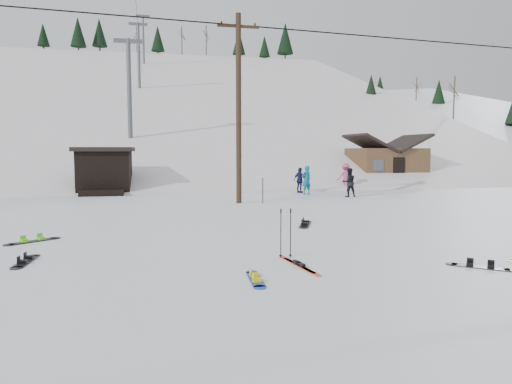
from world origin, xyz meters
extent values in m
plane|color=white|center=(0.00, 0.00, 0.00)|extent=(200.00, 200.00, 0.00)
cube|color=white|center=(0.00, 55.00, -12.00)|extent=(60.00, 85.24, 65.97)
cube|color=white|center=(38.00, 50.00, -11.00)|extent=(45.66, 93.98, 54.59)
cylinder|color=#3A2819|center=(2.00, 14.00, 4.50)|extent=(0.26, 0.26, 9.00)
cube|color=#3A2819|center=(2.00, 14.00, 8.40)|extent=(2.00, 0.12, 0.12)
cylinder|color=black|center=(2.00, 14.00, 8.52)|extent=(0.08, 0.08, 0.12)
cylinder|color=#595B60|center=(3.10, 13.60, 0.90)|extent=(0.07, 0.07, 1.80)
cube|color=white|center=(3.10, 13.56, 1.55)|extent=(0.50, 0.04, 0.60)
cube|color=black|center=(-5.00, 21.00, 1.25)|extent=(3.00, 3.00, 2.50)
cube|color=black|center=(-5.00, 21.00, 2.62)|extent=(3.40, 3.40, 0.25)
cube|color=black|center=(-5.00, 19.20, 0.15)|extent=(2.40, 1.20, 0.30)
cylinder|color=#595B60|center=(-4.00, 30.00, 7.25)|extent=(0.36, 0.36, 8.00)
cube|color=#595B60|center=(-4.00, 30.00, 11.05)|extent=(2.20, 0.30, 0.30)
cylinder|color=#595B60|center=(-4.00, 50.00, 13.75)|extent=(0.36, 0.36, 8.00)
cube|color=#595B60|center=(-4.00, 50.00, 17.55)|extent=(2.20, 0.30, 0.30)
cylinder|color=#595B60|center=(-4.00, 70.00, 20.25)|extent=(0.36, 0.36, 8.00)
cube|color=#595B60|center=(-4.00, 70.00, 24.05)|extent=(2.20, 0.30, 0.30)
cube|color=brown|center=(15.00, 24.00, 1.35)|extent=(5.00, 4.00, 2.70)
cube|color=black|center=(13.65, 24.00, 3.05)|extent=(2.69, 4.40, 1.43)
cube|color=black|center=(16.35, 24.00, 3.05)|extent=(2.69, 4.40, 1.43)
cube|color=black|center=(15.00, 21.98, 1.10)|extent=(0.90, 0.06, 1.90)
cube|color=#1B40B1|center=(0.09, 0.91, 0.01)|extent=(0.30, 1.09, 0.02)
cylinder|color=#1B40B1|center=(0.11, 1.45, 0.01)|extent=(0.25, 0.25, 0.02)
cylinder|color=#1B40B1|center=(0.06, 0.37, 0.01)|extent=(0.25, 0.25, 0.02)
cube|color=yellow|center=(0.10, 1.10, 0.06)|extent=(0.18, 0.14, 0.07)
cube|color=yellow|center=(0.08, 0.71, 0.06)|extent=(0.18, 0.14, 0.07)
cube|color=red|center=(1.28, 1.68, 0.01)|extent=(0.40, 1.66, 0.02)
cube|color=black|center=(1.28, 1.68, 0.06)|extent=(0.14, 0.31, 0.08)
cube|color=red|center=(1.25, 1.85, 0.01)|extent=(0.40, 1.66, 0.02)
cube|color=black|center=(1.25, 1.85, 0.06)|extent=(0.14, 0.31, 0.08)
cylinder|color=black|center=(1.06, 2.60, 0.58)|extent=(0.02, 0.02, 1.16)
cylinder|color=black|center=(1.06, 2.60, 0.06)|extent=(0.09, 0.09, 0.01)
cylinder|color=black|center=(1.06, 2.60, 1.14)|extent=(0.03, 0.03, 0.11)
cylinder|color=black|center=(1.31, 2.60, 0.58)|extent=(0.02, 0.02, 1.16)
cylinder|color=black|center=(1.31, 2.60, 0.06)|extent=(0.09, 0.09, 0.01)
cylinder|color=black|center=(1.31, 2.60, 1.14)|extent=(0.03, 0.03, 0.11)
cube|color=black|center=(-4.84, 3.43, 0.01)|extent=(0.34, 1.19, 0.02)
cylinder|color=black|center=(-4.80, 4.02, 0.01)|extent=(0.27, 0.27, 0.02)
cylinder|color=black|center=(-4.87, 2.84, 0.01)|extent=(0.27, 0.27, 0.02)
cube|color=black|center=(-4.83, 3.64, 0.06)|extent=(0.20, 0.16, 0.08)
cube|color=black|center=(-4.85, 3.22, 0.06)|extent=(0.20, 0.16, 0.08)
cube|color=black|center=(-5.31, 5.92, 0.01)|extent=(1.20, 1.00, 0.03)
cylinder|color=black|center=(-4.80, 6.30, 0.01)|extent=(0.29, 0.29, 0.03)
cylinder|color=black|center=(-5.82, 5.54, 0.01)|extent=(0.29, 0.29, 0.03)
cube|color=#70E11A|center=(-5.13, 6.06, 0.07)|extent=(0.25, 0.26, 0.08)
cube|color=#70E11A|center=(-5.50, 5.78, 0.07)|extent=(0.25, 0.26, 0.08)
cube|color=black|center=(5.15, 0.82, 0.01)|extent=(1.06, 0.93, 0.02)
cylinder|color=black|center=(5.60, 0.45, 0.01)|extent=(0.26, 0.26, 0.02)
cylinder|color=black|center=(4.71, 1.18, 0.01)|extent=(0.26, 0.26, 0.02)
cube|color=black|center=(5.32, 0.69, 0.06)|extent=(0.23, 0.24, 0.08)
cube|color=black|center=(4.99, 0.95, 0.06)|extent=(0.23, 0.24, 0.08)
cube|color=black|center=(3.15, 7.12, 0.01)|extent=(0.82, 1.37, 0.03)
cylinder|color=black|center=(3.42, 7.75, 0.01)|extent=(0.31, 0.31, 0.03)
cylinder|color=black|center=(2.89, 6.49, 0.01)|extent=(0.31, 0.31, 0.03)
cube|color=black|center=(3.25, 7.34, 0.07)|extent=(0.27, 0.24, 0.09)
cube|color=black|center=(3.06, 6.89, 0.07)|extent=(0.27, 0.24, 0.09)
imported|color=#0C6A7B|center=(6.54, 17.32, 0.84)|extent=(0.71, 0.59, 1.68)
imported|color=black|center=(8.42, 15.58, 0.80)|extent=(0.82, 0.66, 1.59)
imported|color=#C84679|center=(10.10, 20.02, 0.85)|extent=(1.14, 0.70, 1.70)
imported|color=#1A193F|center=(6.49, 18.40, 0.76)|extent=(0.83, 0.94, 1.53)
camera|label=1|loc=(-1.74, -7.83, 2.60)|focal=32.00mm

